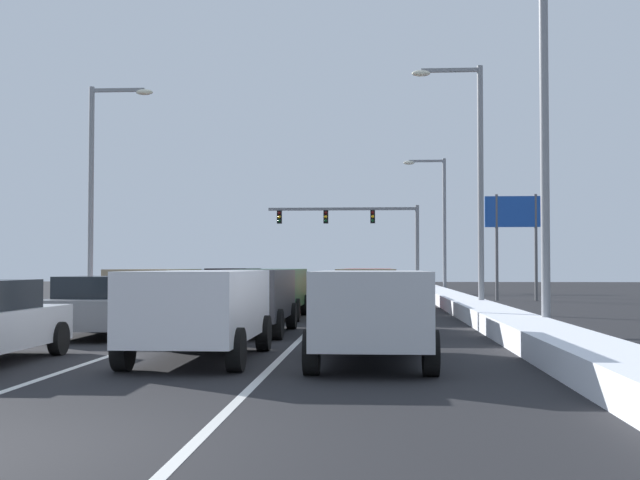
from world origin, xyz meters
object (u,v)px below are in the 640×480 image
sedan_maroon_center_lane_fourth (289,290)px  suv_black_left_lane_fifth (234,282)px  sedan_gray_right_lane_second (373,305)px  suv_charcoal_center_lane_second (249,295)px  street_lamp_right_near (531,114)px  street_lamp_left_mid (99,178)px  suv_white_center_lane_nearest (201,306)px  street_lamp_right_far (439,213)px  suv_green_center_lane_third (272,288)px  sedan_navy_center_lane_fifth (306,286)px  sedan_gray_left_lane_second (101,306)px  roadside_sign_right (516,223)px  street_lamp_right_mid (472,167)px  suv_tan_left_lane_third (156,289)px  sedan_black_right_lane_fifth (375,286)px  sedan_red_left_lane_fourth (198,291)px  suv_silver_right_lane_nearest (371,307)px  traffic_light_gantry (364,226)px  suv_red_right_lane_fourth (368,284)px  suv_tan_right_lane_third (366,288)px

sedan_maroon_center_lane_fourth → suv_black_left_lane_fifth: suv_black_left_lane_fifth is taller
sedan_gray_right_lane_second → suv_charcoal_center_lane_second: size_ratio=0.92×
street_lamp_right_near → street_lamp_left_mid: 19.44m
suv_white_center_lane_nearest → street_lamp_right_far: (7.31, 36.19, 4.07)m
suv_green_center_lane_third → street_lamp_right_near: (7.35, -7.16, 4.52)m
sedan_navy_center_lane_fifth → sedan_gray_left_lane_second: size_ratio=1.00×
suv_black_left_lane_fifth → roadside_sign_right: 14.81m
sedan_navy_center_lane_fifth → street_lamp_right_mid: (7.07, -10.08, 4.72)m
suv_charcoal_center_lane_second → suv_tan_left_lane_third: (-3.76, 4.77, 0.00)m
sedan_black_right_lane_fifth → suv_white_center_lane_nearest: suv_white_center_lane_nearest is taller
sedan_gray_right_lane_second → sedan_red_left_lane_fourth: 13.21m
suv_green_center_lane_third → suv_tan_left_lane_third: size_ratio=1.00×
street_lamp_right_near → roadside_sign_right: (3.44, 22.21, -1.52)m
suv_white_center_lane_nearest → roadside_sign_right: 29.61m
roadside_sign_right → street_lamp_left_mid: bearing=-151.7°
suv_silver_right_lane_nearest → sedan_navy_center_lane_fifth: (-3.35, 25.96, -0.25)m
traffic_light_gantry → street_lamp_right_near: size_ratio=1.16×
suv_green_center_lane_third → sedan_maroon_center_lane_fourth: (-0.08, 6.40, -0.25)m
sedan_gray_right_lane_second → suv_black_left_lane_fifth: (-6.77, 18.11, 0.25)m
suv_tan_left_lane_third → suv_silver_right_lane_nearest: bearing=-57.7°
sedan_navy_center_lane_fifth → suv_tan_left_lane_third: 15.36m
suv_green_center_lane_third → suv_black_left_lane_fifth: 12.27m
sedan_gray_left_lane_second → suv_black_left_lane_fifth: size_ratio=0.92×
suv_silver_right_lane_nearest → street_lamp_left_mid: size_ratio=0.54×
sedan_maroon_center_lane_fourth → sedan_gray_left_lane_second: 14.25m
suv_tan_left_lane_third → traffic_light_gantry: 33.96m
suv_charcoal_center_lane_second → traffic_light_gantry: bearing=86.1°
sedan_navy_center_lane_fifth → suv_green_center_lane_third: bearing=-90.2°
traffic_light_gantry → street_lamp_right_far: street_lamp_right_far is taller
sedan_navy_center_lane_fifth → sedan_red_left_lane_fourth: same height
sedan_gray_right_lane_second → traffic_light_gantry: size_ratio=0.41×
suv_charcoal_center_lane_second → sedan_navy_center_lane_fifth: suv_charcoal_center_lane_second is taller
sedan_gray_right_lane_second → suv_green_center_lane_third: suv_green_center_lane_third is taller
suv_white_center_lane_nearest → traffic_light_gantry: traffic_light_gantry is taller
street_lamp_right_far → street_lamp_left_mid: 24.18m
suv_red_right_lane_fourth → suv_white_center_lane_nearest: same height
street_lamp_right_mid → roadside_sign_right: (3.68, 11.91, -1.46)m
suv_charcoal_center_lane_second → street_lamp_right_mid: 12.67m
street_lamp_right_mid → street_lamp_right_far: street_lamp_right_mid is taller
sedan_maroon_center_lane_fourth → sedan_navy_center_lane_fifth: size_ratio=1.00×
street_lamp_left_mid → street_lamp_right_far: bearing=50.7°
suv_tan_right_lane_third → suv_black_left_lane_fifth: same height
street_lamp_right_near → street_lamp_right_mid: street_lamp_right_near is taller
sedan_black_right_lane_fifth → street_lamp_left_mid: size_ratio=0.49×
suv_tan_left_lane_third → suv_black_left_lane_fifth: same height
sedan_red_left_lane_fourth → street_lamp_left_mid: (-4.15, 0.16, 4.64)m
sedan_gray_right_lane_second → suv_black_left_lane_fifth: suv_black_left_lane_fifth is taller
street_lamp_right_far → sedan_maroon_center_lane_fourth: bearing=-113.7°
sedan_gray_right_lane_second → suv_red_right_lane_fourth: suv_red_right_lane_fourth is taller
traffic_light_gantry → suv_green_center_lane_third: bearing=-95.0°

